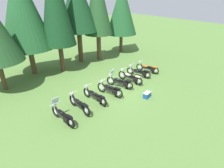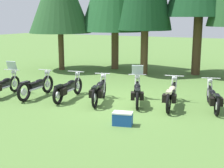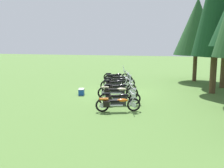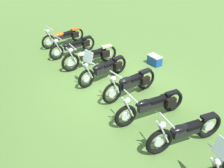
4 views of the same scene
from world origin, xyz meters
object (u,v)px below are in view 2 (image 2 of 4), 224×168
at_px(motorcycle_2, 68,88).
at_px(motorcycle_3, 99,90).
at_px(motorcycle_5, 171,95).
at_px(motorcycle_6, 213,98).
at_px(motorcycle_0, 3,85).
at_px(motorcycle_4, 137,92).
at_px(picnic_cooler, 123,119).
at_px(motorcycle_1, 37,86).

xyz_separation_m(motorcycle_2, motorcycle_3, (1.35, 0.08, 0.04)).
height_order(motorcycle_5, motorcycle_6, motorcycle_5).
bearing_deg(motorcycle_0, motorcycle_4, -84.53).
relative_size(motorcycle_2, motorcycle_3, 1.10).
distance_m(motorcycle_0, picnic_cooler, 5.92).
relative_size(motorcycle_3, picnic_cooler, 3.29).
xyz_separation_m(motorcycle_2, picnic_cooler, (3.17, -1.79, -0.24)).
bearing_deg(motorcycle_3, motorcycle_5, -92.52).
distance_m(motorcycle_6, picnic_cooler, 3.62).
bearing_deg(motorcycle_6, motorcycle_1, 83.74).
bearing_deg(motorcycle_4, motorcycle_2, 80.26).
bearing_deg(motorcycle_0, picnic_cooler, -108.72).
relative_size(motorcycle_0, motorcycle_5, 0.90).
relative_size(motorcycle_0, motorcycle_2, 0.92).
distance_m(motorcycle_2, motorcycle_3, 1.35).
distance_m(motorcycle_3, motorcycle_4, 1.43).
height_order(motorcycle_0, motorcycle_3, motorcycle_0).
bearing_deg(motorcycle_3, picnic_cooler, -152.13).
xyz_separation_m(motorcycle_0, motorcycle_4, (5.33, 1.33, 0.01)).
height_order(motorcycle_0, motorcycle_5, motorcycle_0).
distance_m(motorcycle_5, picnic_cooler, 2.64).
bearing_deg(motorcycle_5, motorcycle_1, 91.14).
relative_size(motorcycle_3, motorcycle_5, 0.89).
xyz_separation_m(motorcycle_4, picnic_cooler, (0.49, -2.38, -0.26)).
xyz_separation_m(motorcycle_1, motorcycle_4, (4.02, 0.84, 0.02)).
height_order(motorcycle_6, picnic_cooler, motorcycle_6).
bearing_deg(motorcycle_5, picnic_cooler, 153.73).
distance_m(motorcycle_3, motorcycle_6, 4.10).
height_order(motorcycle_4, motorcycle_5, motorcycle_4).
bearing_deg(motorcycle_4, motorcycle_0, 82.04).
bearing_deg(motorcycle_3, motorcycle_1, 80.97).
xyz_separation_m(motorcycle_5, motorcycle_6, (1.38, 0.39, -0.04)).
xyz_separation_m(motorcycle_2, motorcycle_6, (5.32, 1.11, -0.02)).
relative_size(motorcycle_1, picnic_cooler, 3.51).
bearing_deg(motorcycle_1, picnic_cooler, -111.70).
xyz_separation_m(motorcycle_4, motorcycle_6, (2.63, 0.53, -0.04)).
distance_m(motorcycle_0, motorcycle_4, 5.49).
bearing_deg(picnic_cooler, motorcycle_1, 161.22).
bearing_deg(motorcycle_2, motorcycle_4, -84.55).
bearing_deg(motorcycle_6, motorcycle_4, 83.49).
bearing_deg(motorcycle_1, motorcycle_2, -81.98).
bearing_deg(motorcycle_0, motorcycle_1, -78.01).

